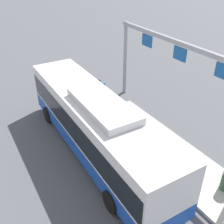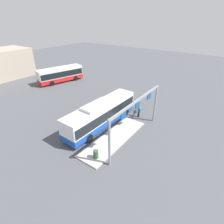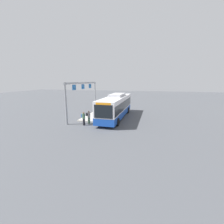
% 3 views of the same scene
% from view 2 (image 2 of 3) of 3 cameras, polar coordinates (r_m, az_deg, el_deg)
% --- Properties ---
extents(ground_plane, '(120.00, 120.00, 0.00)m').
position_cam_2_polar(ground_plane, '(24.18, -3.27, -4.05)').
color(ground_plane, '#4C4F54').
extents(platform_curb, '(10.00, 2.80, 0.16)m').
position_cam_2_polar(platform_curb, '(21.52, 0.76, -8.37)').
color(platform_curb, '#B2ADA3').
rests_on(platform_curb, ground).
extents(bus_main, '(11.83, 2.88, 3.46)m').
position_cam_2_polar(bus_main, '(23.26, -3.40, -0.29)').
color(bus_main, '#1947AD').
rests_on(bus_main, ground).
extents(bus_background_left, '(9.85, 4.99, 3.10)m').
position_cam_2_polar(bus_background_left, '(41.20, -16.14, 11.59)').
color(bus_background_left, red).
rests_on(bus_background_left, ground).
extents(person_boarding, '(0.47, 0.60, 1.67)m').
position_cam_2_polar(person_boarding, '(25.84, 8.55, 0.22)').
color(person_boarding, black).
rests_on(person_boarding, ground).
extents(person_waiting_near, '(0.40, 0.57, 1.67)m').
position_cam_2_polar(person_waiting_near, '(25.30, 7.00, -0.31)').
color(person_waiting_near, '#476B4C').
rests_on(person_waiting_near, ground).
extents(platform_sign_gantry, '(10.65, 0.24, 5.20)m').
position_cam_2_polar(platform_sign_gantry, '(19.72, 8.00, 0.48)').
color(platform_sign_gantry, gray).
rests_on(platform_sign_gantry, ground).
extents(trash_bin, '(0.52, 0.52, 0.90)m').
position_cam_2_polar(trash_bin, '(18.65, -5.18, -13.24)').
color(trash_bin, '#2D5133').
rests_on(trash_bin, platform_curb).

